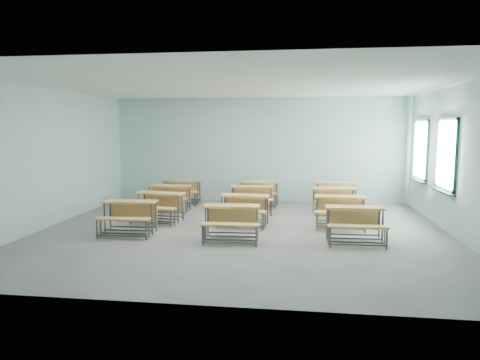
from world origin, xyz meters
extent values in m
cube|color=gray|center=(0.00, 0.00, -0.01)|extent=(9.00, 8.00, 0.02)
cube|color=white|center=(0.00, 0.00, 3.21)|extent=(9.00, 8.00, 0.02)
cube|color=#9FC7C0|center=(0.00, 4.01, 1.60)|extent=(9.00, 0.02, 3.20)
cube|color=#9FC7C0|center=(0.00, -4.01, 1.60)|extent=(9.00, 0.02, 3.20)
cube|color=#9FC7C0|center=(-4.51, 0.00, 1.60)|extent=(0.02, 8.00, 3.20)
cube|color=#9FC7C0|center=(4.51, 0.00, 1.60)|extent=(0.02, 8.00, 3.20)
cube|color=#194744|center=(4.47, 2.80, 0.93)|extent=(0.06, 1.20, 0.06)
cube|color=#194744|center=(4.47, 2.80, 2.47)|extent=(0.06, 1.20, 0.06)
cube|color=#194744|center=(4.47, 2.23, 1.70)|extent=(0.06, 0.06, 1.60)
cube|color=#194744|center=(4.47, 3.37, 1.70)|extent=(0.06, 0.06, 1.60)
cube|color=#194744|center=(4.47, 2.80, 1.70)|extent=(0.04, 0.04, 1.48)
cube|color=#194744|center=(4.47, 2.80, 1.70)|extent=(0.04, 1.08, 0.04)
cube|color=#194744|center=(4.43, 2.80, 0.87)|extent=(0.14, 1.28, 0.04)
cube|color=white|center=(4.50, 2.80, 1.70)|extent=(0.01, 1.08, 1.48)
cube|color=#194744|center=(4.47, 0.80, 0.93)|extent=(0.06, 1.20, 0.06)
cube|color=#194744|center=(4.47, 0.80, 2.47)|extent=(0.06, 1.20, 0.06)
cube|color=#194744|center=(4.47, 0.23, 1.70)|extent=(0.06, 0.06, 1.60)
cube|color=#194744|center=(4.47, 1.37, 1.70)|extent=(0.06, 0.06, 1.60)
cube|color=#194744|center=(4.47, 0.80, 1.70)|extent=(0.04, 0.04, 1.48)
cube|color=#194744|center=(4.47, 0.80, 1.70)|extent=(0.04, 1.08, 0.04)
cube|color=#194744|center=(4.43, 0.80, 0.87)|extent=(0.14, 1.28, 0.04)
cube|color=white|center=(4.50, 0.80, 1.70)|extent=(0.01, 1.08, 1.48)
cube|color=#D0934B|center=(-2.40, -0.44, 0.70)|extent=(1.16, 0.42, 0.04)
cube|color=#D0934B|center=(-2.40, -0.27, 0.41)|extent=(1.09, 0.06, 0.39)
cylinder|color=#3F4345|center=(-2.92, -0.61, 0.34)|extent=(0.04, 0.04, 0.68)
cylinder|color=#3F4345|center=(-1.87, -0.58, 0.34)|extent=(0.04, 0.04, 0.68)
cylinder|color=#3F4345|center=(-2.93, -0.31, 0.34)|extent=(0.04, 0.04, 0.68)
cylinder|color=#3F4345|center=(-1.88, -0.27, 0.34)|extent=(0.04, 0.04, 0.68)
cube|color=#3F4345|center=(-2.39, -0.60, 0.10)|extent=(1.05, 0.06, 0.03)
cube|color=#3F4345|center=(-2.40, -0.29, 0.10)|extent=(1.05, 0.06, 0.03)
cube|color=#D0934B|center=(-2.38, -0.90, 0.41)|extent=(1.15, 0.28, 0.03)
cylinder|color=#3F4345|center=(-2.90, -1.01, 0.20)|extent=(0.04, 0.04, 0.40)
cylinder|color=#3F4345|center=(-1.86, -0.97, 0.20)|extent=(0.04, 0.04, 0.40)
cylinder|color=#3F4345|center=(-2.91, -0.83, 0.20)|extent=(0.04, 0.04, 0.40)
cylinder|color=#3F4345|center=(-1.86, -0.79, 0.20)|extent=(0.04, 0.04, 0.40)
cube|color=#3F4345|center=(-2.38, -0.99, 0.08)|extent=(1.05, 0.06, 0.03)
cube|color=#3F4345|center=(-2.39, -0.81, 0.08)|extent=(1.05, 0.06, 0.03)
cube|color=#D0934B|center=(-0.13, -0.67, 0.70)|extent=(1.16, 0.44, 0.04)
cube|color=#D0934B|center=(-0.14, -0.50, 0.41)|extent=(1.09, 0.07, 0.39)
cylinder|color=#3F4345|center=(-0.64, -0.85, 0.34)|extent=(0.04, 0.04, 0.68)
cylinder|color=#3F4345|center=(0.40, -0.80, 0.34)|extent=(0.04, 0.04, 0.68)
cylinder|color=#3F4345|center=(-0.66, -0.55, 0.34)|extent=(0.04, 0.04, 0.68)
cylinder|color=#3F4345|center=(0.39, -0.49, 0.34)|extent=(0.04, 0.04, 0.68)
cube|color=#3F4345|center=(-0.12, -0.82, 0.10)|extent=(1.05, 0.08, 0.03)
cube|color=#3F4345|center=(-0.14, -0.52, 0.10)|extent=(1.05, 0.08, 0.03)
cube|color=#D0934B|center=(-0.10, -1.13, 0.41)|extent=(1.15, 0.30, 0.03)
cylinder|color=#3F4345|center=(-0.62, -1.25, 0.20)|extent=(0.04, 0.04, 0.40)
cylinder|color=#3F4345|center=(0.42, -1.19, 0.20)|extent=(0.04, 0.04, 0.40)
cylinder|color=#3F4345|center=(-0.63, -1.07, 0.20)|extent=(0.04, 0.04, 0.40)
cylinder|color=#3F4345|center=(0.41, -1.01, 0.20)|extent=(0.04, 0.04, 0.40)
cube|color=#3F4345|center=(-0.10, -1.22, 0.08)|extent=(1.05, 0.08, 0.03)
cube|color=#3F4345|center=(-0.11, -1.04, 0.08)|extent=(1.05, 0.08, 0.03)
cube|color=#D0934B|center=(2.35, -0.52, 0.70)|extent=(1.15, 0.41, 0.04)
cube|color=#D0934B|center=(2.34, -0.34, 0.41)|extent=(1.09, 0.04, 0.39)
cylinder|color=#3F4345|center=(1.82, -0.68, 0.34)|extent=(0.04, 0.04, 0.68)
cylinder|color=#3F4345|center=(2.87, -0.66, 0.34)|extent=(0.04, 0.04, 0.68)
cylinder|color=#3F4345|center=(1.82, -0.38, 0.34)|extent=(0.04, 0.04, 0.68)
cylinder|color=#3F4345|center=(2.87, -0.35, 0.34)|extent=(0.04, 0.04, 0.68)
cube|color=#3F4345|center=(2.35, -0.67, 0.10)|extent=(1.05, 0.05, 0.03)
cube|color=#3F4345|center=(2.34, -0.36, 0.10)|extent=(1.05, 0.05, 0.03)
cube|color=#D0934B|center=(2.36, -0.97, 0.41)|extent=(1.15, 0.27, 0.03)
cylinder|color=#3F4345|center=(1.83, -1.08, 0.20)|extent=(0.04, 0.04, 0.40)
cylinder|color=#3F4345|center=(2.88, -1.05, 0.20)|extent=(0.04, 0.04, 0.40)
cylinder|color=#3F4345|center=(1.83, -0.89, 0.20)|extent=(0.04, 0.04, 0.40)
cylinder|color=#3F4345|center=(2.88, -0.87, 0.20)|extent=(0.04, 0.04, 0.40)
cube|color=#3F4345|center=(2.36, -1.06, 0.08)|extent=(1.05, 0.05, 0.03)
cube|color=#3F4345|center=(2.35, -0.88, 0.08)|extent=(1.05, 0.05, 0.03)
cube|color=#D0934B|center=(-2.12, 0.80, 0.70)|extent=(1.18, 0.53, 0.04)
cube|color=#D0934B|center=(-2.10, 0.98, 0.41)|extent=(1.08, 0.16, 0.39)
cylinder|color=#3F4345|center=(-2.66, 0.72, 0.34)|extent=(0.04, 0.04, 0.68)
cylinder|color=#3F4345|center=(-1.62, 0.58, 0.34)|extent=(0.04, 0.04, 0.68)
cylinder|color=#3F4345|center=(-2.62, 1.02, 0.34)|extent=(0.04, 0.04, 0.68)
cylinder|color=#3F4345|center=(-1.58, 0.88, 0.34)|extent=(0.04, 0.04, 0.68)
cube|color=#3F4345|center=(-2.14, 0.65, 0.10)|extent=(1.04, 0.17, 0.03)
cube|color=#3F4345|center=(-2.10, 0.95, 0.10)|extent=(1.04, 0.17, 0.03)
cube|color=#D0934B|center=(-2.18, 0.35, 0.41)|extent=(1.17, 0.39, 0.03)
cylinder|color=#3F4345|center=(-2.71, 0.33, 0.20)|extent=(0.04, 0.04, 0.40)
cylinder|color=#3F4345|center=(-1.67, 0.19, 0.20)|extent=(0.04, 0.04, 0.40)
cylinder|color=#3F4345|center=(-2.69, 0.51, 0.20)|extent=(0.04, 0.04, 0.40)
cylinder|color=#3F4345|center=(-1.65, 0.37, 0.20)|extent=(0.04, 0.04, 0.40)
cube|color=#3F4345|center=(-2.19, 0.26, 0.08)|extent=(1.04, 0.17, 0.03)
cube|color=#3F4345|center=(-2.17, 0.44, 0.08)|extent=(1.04, 0.17, 0.03)
cube|color=#D0934B|center=(-0.03, 0.70, 0.70)|extent=(1.18, 0.49, 0.04)
cube|color=#D0934B|center=(-0.01, 0.87, 0.41)|extent=(1.08, 0.12, 0.39)
cylinder|color=#3F4345|center=(-0.56, 0.59, 0.34)|extent=(0.04, 0.04, 0.68)
cylinder|color=#3F4345|center=(0.48, 0.49, 0.34)|extent=(0.04, 0.04, 0.68)
cylinder|color=#3F4345|center=(-0.54, 0.90, 0.34)|extent=(0.04, 0.04, 0.68)
cylinder|color=#3F4345|center=(0.51, 0.80, 0.34)|extent=(0.04, 0.04, 0.68)
cube|color=#3F4345|center=(-0.04, 0.54, 0.10)|extent=(1.05, 0.13, 0.03)
cube|color=#3F4345|center=(-0.01, 0.85, 0.10)|extent=(1.05, 0.13, 0.03)
cube|color=#D0934B|center=(-0.07, 0.24, 0.41)|extent=(1.16, 0.35, 0.03)
cylinder|color=#3F4345|center=(-0.60, 0.20, 0.20)|extent=(0.04, 0.04, 0.40)
cylinder|color=#3F4345|center=(0.44, 0.10, 0.20)|extent=(0.04, 0.04, 0.40)
cylinder|color=#3F4345|center=(-0.58, 0.38, 0.20)|extent=(0.04, 0.04, 0.40)
cylinder|color=#3F4345|center=(0.46, 0.28, 0.20)|extent=(0.04, 0.04, 0.40)
cube|color=#3F4345|center=(-0.08, 0.15, 0.08)|extent=(1.05, 0.13, 0.03)
cube|color=#3F4345|center=(-0.06, 0.33, 0.08)|extent=(1.05, 0.13, 0.03)
cube|color=#D0934B|center=(2.19, 0.79, 0.70)|extent=(1.16, 0.43, 0.04)
cube|color=#D0934B|center=(2.20, 0.97, 0.41)|extent=(1.09, 0.07, 0.39)
cylinder|color=#3F4345|center=(1.66, 0.67, 0.34)|extent=(0.04, 0.04, 0.68)
cylinder|color=#3F4345|center=(2.71, 0.62, 0.34)|extent=(0.04, 0.04, 0.68)
cylinder|color=#3F4345|center=(1.67, 0.97, 0.34)|extent=(0.04, 0.04, 0.68)
cylinder|color=#3F4345|center=(2.72, 0.92, 0.34)|extent=(0.04, 0.04, 0.68)
cube|color=#3F4345|center=(2.18, 0.64, 0.10)|extent=(1.05, 0.08, 0.03)
cube|color=#3F4345|center=(2.20, 0.95, 0.10)|extent=(1.05, 0.08, 0.03)
cube|color=#D0934B|center=(2.17, 0.34, 0.41)|extent=(1.15, 0.29, 0.03)
cylinder|color=#3F4345|center=(1.64, 0.27, 0.20)|extent=(0.04, 0.04, 0.40)
cylinder|color=#3F4345|center=(2.69, 0.22, 0.20)|extent=(0.04, 0.04, 0.40)
cylinder|color=#3F4345|center=(1.65, 0.45, 0.20)|extent=(0.04, 0.04, 0.40)
cylinder|color=#3F4345|center=(2.70, 0.40, 0.20)|extent=(0.04, 0.04, 0.40)
cube|color=#3F4345|center=(2.16, 0.25, 0.08)|extent=(1.05, 0.08, 0.03)
cube|color=#3F4345|center=(2.17, 0.43, 0.08)|extent=(1.05, 0.08, 0.03)
cube|color=#D0934B|center=(-2.28, 2.10, 0.70)|extent=(1.15, 0.40, 0.04)
cube|color=#D0934B|center=(-2.28, 2.27, 0.41)|extent=(1.09, 0.04, 0.39)
cylinder|color=#3F4345|center=(-2.80, 1.93, 0.34)|extent=(0.04, 0.04, 0.68)
cylinder|color=#3F4345|center=(-1.75, 1.95, 0.34)|extent=(0.04, 0.04, 0.68)
cylinder|color=#3F4345|center=(-2.80, 2.24, 0.34)|extent=(0.04, 0.04, 0.68)
cylinder|color=#3F4345|center=(-1.76, 2.26, 0.34)|extent=(0.04, 0.04, 0.68)
cube|color=#3F4345|center=(-2.27, 1.94, 0.10)|extent=(1.05, 0.05, 0.03)
cube|color=#3F4345|center=(-2.28, 2.25, 0.10)|extent=(1.05, 0.05, 0.03)
cube|color=#D0934B|center=(-2.27, 1.64, 0.41)|extent=(1.15, 0.26, 0.03)
cylinder|color=#3F4345|center=(-2.79, 1.54, 0.20)|extent=(0.04, 0.04, 0.40)
cylinder|color=#3F4345|center=(-1.74, 1.56, 0.20)|extent=(0.04, 0.04, 0.40)
cylinder|color=#3F4345|center=(-2.79, 1.72, 0.20)|extent=(0.04, 0.04, 0.40)
cylinder|color=#3F4345|center=(-1.75, 1.74, 0.20)|extent=(0.04, 0.04, 0.40)
cube|color=#3F4345|center=(-2.27, 1.55, 0.08)|extent=(1.05, 0.05, 0.03)
cube|color=#3F4345|center=(-2.27, 1.73, 0.08)|extent=(1.05, 0.05, 0.03)
cube|color=#D0934B|center=(-0.02, 2.23, 0.70)|extent=(1.17, 0.46, 0.04)
cube|color=#D0934B|center=(-0.03, 2.41, 0.41)|extent=(1.09, 0.10, 0.39)
cylinder|color=#3F4345|center=(-0.53, 2.04, 0.34)|extent=(0.04, 0.04, 0.68)
cylinder|color=#3F4345|center=(0.52, 2.12, 0.34)|extent=(0.04, 0.04, 0.68)
cylinder|color=#3F4345|center=(-0.55, 2.35, 0.34)|extent=(0.04, 0.04, 0.68)
cylinder|color=#3F4345|center=(0.49, 2.42, 0.34)|extent=(0.04, 0.04, 0.68)
cube|color=#3F4345|center=(-0.01, 2.08, 0.10)|extent=(1.05, 0.10, 0.03)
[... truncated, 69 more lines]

